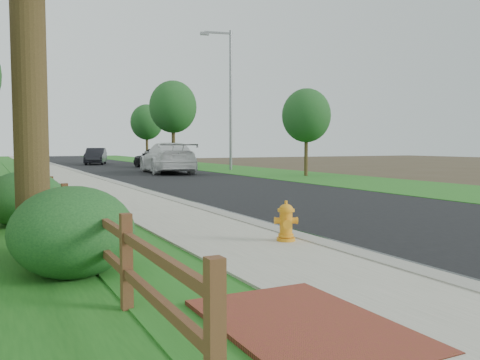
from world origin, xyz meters
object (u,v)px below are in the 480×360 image
dark_car_mid (157,157)px  ranch_fence (57,202)px  streetlight (228,92)px  white_suv (167,158)px  fire_hydrant (286,222)px

dark_car_mid → ranch_fence: bearing=55.3°
dark_car_mid → streetlight: bearing=106.0°
white_suv → fire_hydrant: bearing=83.1°
ranch_fence → streetlight: 26.30m
fire_hydrant → streetlight: size_ratio=0.07×
ranch_fence → dark_car_mid: 29.67m
fire_hydrant → white_suv: size_ratio=0.11×
fire_hydrant → white_suv: (5.58, 23.46, 0.55)m
ranch_fence → fire_hydrant: 5.06m
fire_hydrant → streetlight: streetlight is taller
fire_hydrant → dark_car_mid: size_ratio=0.15×
streetlight → ranch_fence: bearing=-123.4°
ranch_fence → streetlight: size_ratio=1.71×
fire_hydrant → white_suv: 24.12m
white_suv → dark_car_mid: bearing=-95.9°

